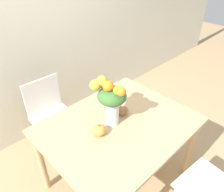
# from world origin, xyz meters

# --- Properties ---
(ground_plane) EXTENTS (12.00, 12.00, 0.00)m
(ground_plane) POSITION_xyz_m (0.00, 0.00, 0.00)
(ground_plane) COLOR tan
(wall_back) EXTENTS (8.00, 0.06, 2.70)m
(wall_back) POSITION_xyz_m (0.00, 1.26, 1.35)
(wall_back) COLOR silver
(wall_back) RESTS_ON ground_plane
(dining_table) EXTENTS (1.24, 0.99, 0.76)m
(dining_table) POSITION_xyz_m (0.00, 0.00, 0.66)
(dining_table) COLOR tan
(dining_table) RESTS_ON ground_plane
(flower_vase) EXTENTS (0.24, 0.31, 0.42)m
(flower_vase) POSITION_xyz_m (-0.03, 0.07, 1.01)
(flower_vase) COLOR silver
(flower_vase) RESTS_ON dining_table
(pumpkin) EXTENTS (0.11, 0.11, 0.10)m
(pumpkin) POSITION_xyz_m (-0.20, 0.03, 0.81)
(pumpkin) COLOR gold
(pumpkin) RESTS_ON dining_table
(turkey_figurine) EXTENTS (0.10, 0.14, 0.08)m
(turkey_figurine) POSITION_xyz_m (0.12, 0.08, 0.80)
(turkey_figurine) COLOR #936642
(turkey_figurine) RESTS_ON dining_table
(dining_chair_near_window) EXTENTS (0.43, 0.43, 0.88)m
(dining_chair_near_window) POSITION_xyz_m (-0.20, 0.81, 0.47)
(dining_chair_near_window) COLOR white
(dining_chair_near_window) RESTS_ON ground_plane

